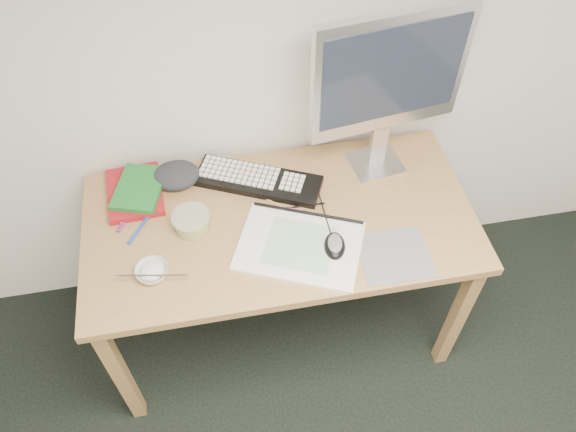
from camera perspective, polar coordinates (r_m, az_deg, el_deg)
name	(u,v)px	position (r m, az deg, el deg)	size (l,w,h in m)	color
desk	(280,233)	(2.08, -0.79, -1.76)	(1.40, 0.70, 0.75)	#AA834E
mousepad	(394,256)	(1.95, 10.75, -3.97)	(0.24, 0.22, 0.00)	slate
sketchpad	(300,246)	(1.93, 1.18, -3.06)	(0.42, 0.30, 0.01)	silver
keyboard	(258,181)	(2.12, -3.03, 3.58)	(0.47, 0.15, 0.03)	black
monitor	(389,78)	(1.96, 10.27, 13.63)	(0.56, 0.20, 0.65)	silver
mouse	(335,244)	(1.91, 4.79, -2.80)	(0.07, 0.12, 0.04)	black
rice_bowl	(152,272)	(1.91, -13.63, -5.54)	(0.11, 0.11, 0.03)	silver
chopsticks	(152,275)	(1.88, -13.61, -5.88)	(0.02, 0.02, 0.23)	#B8B8BA
fruit_tub	(191,222)	(1.99, -9.78, -0.61)	(0.14, 0.14, 0.07)	#CDC848
book_red	(135,192)	(2.15, -15.29, 2.34)	(0.20, 0.26, 0.03)	maroon
book_green	(139,188)	(2.13, -14.85, 2.77)	(0.16, 0.22, 0.02)	#1C7029
cloth_lump	(176,175)	(2.15, -11.29, 4.06)	(0.15, 0.12, 0.06)	#292D31
pencil_pink	(279,207)	(2.04, -0.89, 0.93)	(0.01, 0.01, 0.17)	pink
pencil_tan	(280,206)	(2.05, -0.84, 1.06)	(0.01, 0.01, 0.18)	tan
pencil_black	(302,206)	(2.05, 1.43, 1.01)	(0.01, 0.01, 0.17)	black
marker_blue	(138,230)	(2.04, -14.99, -1.42)	(0.01, 0.01, 0.13)	#2043AE
marker_orange	(121,211)	(2.12, -16.63, 0.52)	(0.01, 0.01, 0.12)	orange
marker_purple	(126,219)	(2.09, -16.14, -0.28)	(0.01, 0.01, 0.12)	#7B2383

